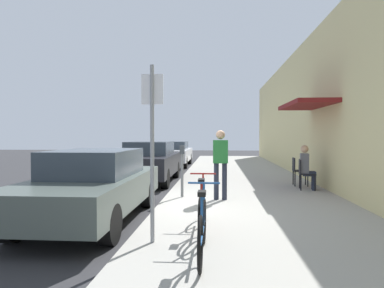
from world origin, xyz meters
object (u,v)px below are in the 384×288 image
object	(u,v)px
cafe_chair_0	(304,172)
parking_meter	(182,167)
parked_car_2	(173,153)
seated_patron_0	(307,166)
parked_car_1	(150,161)
bicycle_0	(202,229)
street_sign	(152,139)
parked_car_0	(93,184)
bicycle_1	(202,209)
pedestrian_standing	(220,159)
cafe_chair_1	(298,170)

from	to	relation	value
cafe_chair_0	parking_meter	bearing A→B (deg)	-157.70
parked_car_2	seated_patron_0	size ratio (longest dim) A/B	3.41
parking_meter	seated_patron_0	bearing A→B (deg)	21.83
parked_car_1	parked_car_2	world-z (taller)	parked_car_1
bicycle_0	parked_car_1	bearing A→B (deg)	106.64
parked_car_1	street_sign	world-z (taller)	street_sign
parked_car_0	cafe_chair_0	xyz separation A→B (m)	(4.96, 3.44, -0.10)
bicycle_0	bicycle_1	bearing A→B (deg)	93.12
parking_meter	pedestrian_standing	distance (m)	1.05
parked_car_1	parking_meter	distance (m)	3.75
pedestrian_standing	bicycle_1	bearing A→B (deg)	-96.99
parked_car_1	seated_patron_0	size ratio (longest dim) A/B	3.41
parking_meter	bicycle_0	xyz separation A→B (m)	(0.71, -4.15, -0.41)
bicycle_1	cafe_chair_1	bearing A→B (deg)	61.85
bicycle_1	cafe_chair_0	bearing A→B (deg)	57.72
parked_car_2	seated_patron_0	world-z (taller)	seated_patron_0
bicycle_0	cafe_chair_0	distance (m)	6.17
parked_car_2	bicycle_0	xyz separation A→B (m)	(2.26, -13.95, -0.24)
seated_patron_0	cafe_chair_1	world-z (taller)	seated_patron_0
parking_meter	seated_patron_0	distance (m)	3.74
parked_car_0	parked_car_2	size ratio (longest dim) A/B	1.00
parking_meter	street_sign	bearing A→B (deg)	-90.79
parked_car_0	cafe_chair_0	size ratio (longest dim) A/B	5.06
parked_car_1	cafe_chair_1	bearing A→B (deg)	-13.87
cafe_chair_0	cafe_chair_1	world-z (taller)	same
parked_car_2	cafe_chair_1	xyz separation A→B (m)	(4.96, -7.61, -0.09)
bicycle_0	cafe_chair_1	size ratio (longest dim) A/B	1.97
cafe_chair_0	pedestrian_standing	distance (m)	3.02
cafe_chair_0	bicycle_0	bearing A→B (deg)	-115.98
parked_car_0	cafe_chair_0	world-z (taller)	parked_car_0
parked_car_2	street_sign	bearing A→B (deg)	-83.63
street_sign	bicycle_0	distance (m)	1.48
parked_car_1	cafe_chair_0	xyz separation A→B (m)	(4.96, -2.02, -0.14)
cafe_chair_1	seated_patron_0	bearing A→B (deg)	-85.69
seated_patron_0	bicycle_0	bearing A→B (deg)	-116.51
seated_patron_0	parked_car_1	bearing A→B (deg)	158.05
bicycle_0	bicycle_1	size ratio (longest dim) A/B	1.00
street_sign	parked_car_0	bearing A→B (deg)	133.32
street_sign	seated_patron_0	size ratio (longest dim) A/B	2.02
parked_car_1	cafe_chair_0	world-z (taller)	parked_car_1
cafe_chair_0	parked_car_2	bearing A→B (deg)	120.57
parked_car_2	parking_meter	bearing A→B (deg)	-81.01
parked_car_0	parking_meter	xyz separation A→B (m)	(1.55, 2.04, 0.16)
bicycle_1	pedestrian_standing	distance (m)	2.77
parked_car_0	seated_patron_0	size ratio (longest dim) A/B	3.41
cafe_chair_1	bicycle_0	bearing A→B (deg)	-113.10
parked_car_1	parking_meter	world-z (taller)	parked_car_1
parking_meter	bicycle_0	size ratio (longest dim) A/B	0.77
parked_car_2	pedestrian_standing	bearing A→B (deg)	-75.97
cafe_chair_1	parking_meter	bearing A→B (deg)	-147.31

